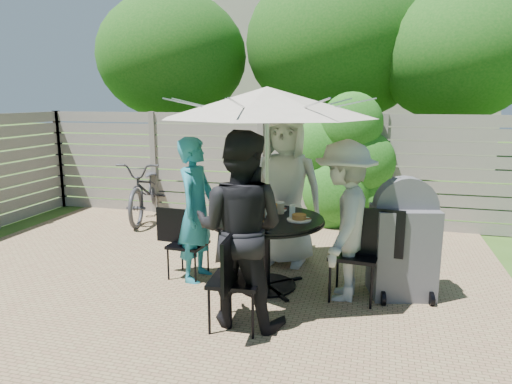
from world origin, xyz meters
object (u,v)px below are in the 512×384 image
(chair_back, at_px, (287,240))
(bicycle, at_px, (148,189))
(chair_right, at_px, (355,272))
(plate_front, at_px, (256,224))
(plate_back, at_px, (275,208))
(glass_right, at_px, (292,211))
(person_back, at_px, (286,190))
(coffee_cup, at_px, (281,208))
(chair_left, at_px, (187,257))
(bbq_grill, at_px, (403,243))
(plate_left, at_px, (235,213))
(syrup_jug, at_px, (263,209))
(person_front, at_px, (240,230))
(person_left, at_px, (196,210))
(glass_left, at_px, (240,212))
(patio_table, at_px, (266,239))
(plate_right, at_px, (299,218))
(glass_back, at_px, (264,205))
(glass_front, at_px, (269,218))
(person_right, at_px, (344,221))
(umbrella, at_px, (267,102))
(chair_front, at_px, (236,300))

(chair_back, height_order, bicycle, bicycle)
(chair_right, bearing_deg, plate_front, 23.06)
(plate_back, bearing_deg, glass_right, -47.47)
(person_back, distance_m, coffee_cup, 0.62)
(person_back, distance_m, chair_left, 1.45)
(coffee_cup, relative_size, bbq_grill, 0.09)
(plate_left, distance_m, syrup_jug, 0.31)
(chair_back, xyz_separation_m, chair_right, (0.92, -1.01, 0.04))
(plate_left, height_order, syrup_jug, syrup_jug)
(chair_left, bearing_deg, person_front, -40.17)
(coffee_cup, xyz_separation_m, bicycle, (-2.83, 2.20, -0.35))
(person_left, bearing_deg, chair_left, 89.94)
(glass_left, bearing_deg, bicycle, 134.50)
(chair_back, height_order, glass_left, glass_left)
(patio_table, distance_m, person_left, 0.87)
(chair_right, bearing_deg, plate_left, 2.65)
(person_left, distance_m, syrup_jug, 0.77)
(plate_right, height_order, glass_back, glass_back)
(glass_left, xyz_separation_m, glass_front, (0.36, -0.17, 0.00))
(person_left, height_order, chair_right, person_left)
(chair_left, xyz_separation_m, coffee_cup, (1.07, 0.16, 0.62))
(glass_left, bearing_deg, glass_right, 19.03)
(syrup_jug, bearing_deg, person_front, -89.07)
(person_left, bearing_deg, bbq_grill, -83.82)
(person_right, relative_size, glass_back, 11.94)
(plate_front, distance_m, glass_right, 0.53)
(chair_back, relative_size, chair_right, 0.87)
(glass_right, relative_size, syrup_jug, 0.88)
(umbrella, bearing_deg, person_front, -92.97)
(person_left, relative_size, glass_back, 11.84)
(glass_back, bearing_deg, plate_front, -83.36)
(patio_table, bearing_deg, person_left, 177.03)
(umbrella, relative_size, plate_back, 9.12)
(person_front, distance_m, plate_front, 0.48)
(person_left, xyz_separation_m, person_right, (1.66, -0.09, 0.01))
(chair_front, xyz_separation_m, plate_left, (-0.31, 0.98, 0.55))
(plate_left, relative_size, plate_right, 1.00)
(plate_left, height_order, plate_front, same)
(chair_front, bearing_deg, plate_right, -27.06)
(plate_back, relative_size, coffee_cup, 2.17)
(plate_back, height_order, coffee_cup, coffee_cup)
(person_front, xyz_separation_m, plate_back, (0.06, 1.19, -0.07))
(plate_back, relative_size, plate_front, 1.00)
(umbrella, bearing_deg, glass_back, 109.03)
(person_left, bearing_deg, glass_back, -70.30)
(plate_left, bearing_deg, person_left, 177.03)
(chair_left, relative_size, plate_right, 3.18)
(patio_table, distance_m, glass_right, 0.42)
(plate_right, bearing_deg, person_front, -116.42)
(bicycle, bearing_deg, coffee_cup, -50.38)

